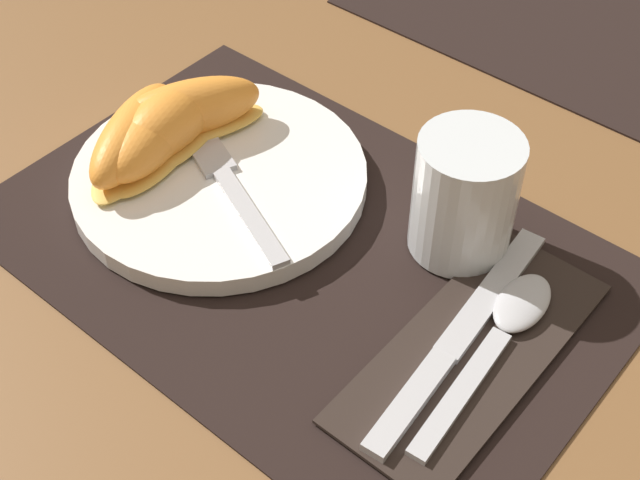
% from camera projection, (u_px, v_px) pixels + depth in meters
% --- Properties ---
extents(ground_plane, '(3.00, 3.00, 0.00)m').
position_uv_depth(ground_plane, '(302.00, 251.00, 0.67)').
color(ground_plane, brown).
extents(placemat, '(0.47, 0.31, 0.00)m').
position_uv_depth(placemat, '(302.00, 249.00, 0.67)').
color(placemat, black).
rests_on(placemat, ground_plane).
extents(placemat_far, '(0.47, 0.31, 0.00)m').
position_uv_depth(placemat_far, '(607.00, 18.00, 0.88)').
color(placemat_far, black).
rests_on(placemat_far, ground_plane).
extents(plate, '(0.23, 0.23, 0.02)m').
position_uv_depth(plate, '(220.00, 178.00, 0.71)').
color(plate, white).
rests_on(plate, placemat).
extents(juice_glass, '(0.08, 0.08, 0.10)m').
position_uv_depth(juice_glass, '(464.00, 202.00, 0.64)').
color(juice_glass, silver).
rests_on(juice_glass, placemat).
extents(napkin, '(0.09, 0.22, 0.00)m').
position_uv_depth(napkin, '(471.00, 351.00, 0.60)').
color(napkin, '#2D231E').
rests_on(napkin, placemat).
extents(knife, '(0.04, 0.23, 0.01)m').
position_uv_depth(knife, '(457.00, 339.00, 0.60)').
color(knife, '#BCBCC1').
rests_on(knife, napkin).
extents(spoon, '(0.04, 0.18, 0.01)m').
position_uv_depth(spoon, '(507.00, 325.00, 0.60)').
color(spoon, '#BCBCC1').
rests_on(spoon, napkin).
extents(fork, '(0.17, 0.09, 0.00)m').
position_uv_depth(fork, '(225.00, 178.00, 0.69)').
color(fork, '#BCBCC1').
rests_on(fork, plate).
extents(citrus_wedge_0, '(0.10, 0.13, 0.05)m').
position_uv_depth(citrus_wedge_0, '(188.00, 112.00, 0.72)').
color(citrus_wedge_0, '#F7C656').
rests_on(citrus_wedge_0, plate).
extents(citrus_wedge_1, '(0.06, 0.11, 0.05)m').
position_uv_depth(citrus_wedge_1, '(169.00, 125.00, 0.71)').
color(citrus_wedge_1, '#F7C656').
rests_on(citrus_wedge_1, plate).
extents(citrus_wedge_2, '(0.09, 0.14, 0.04)m').
position_uv_depth(citrus_wedge_2, '(155.00, 134.00, 0.70)').
color(citrus_wedge_2, '#F7C656').
rests_on(citrus_wedge_2, plate).
extents(citrus_wedge_3, '(0.09, 0.14, 0.04)m').
position_uv_depth(citrus_wedge_3, '(134.00, 137.00, 0.70)').
color(citrus_wedge_3, '#F7C656').
rests_on(citrus_wedge_3, plate).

